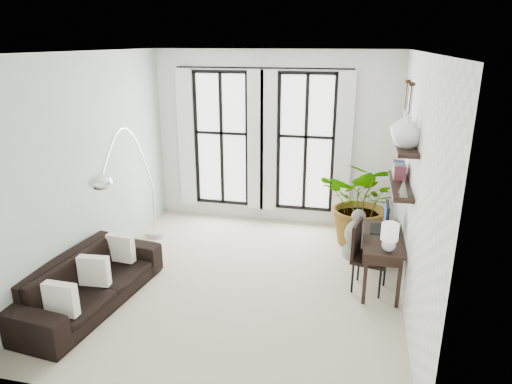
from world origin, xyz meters
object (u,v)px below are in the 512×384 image
(desk_chair, at_px, (364,252))
(arc_lamp, at_px, (128,158))
(desk, at_px, (382,241))
(buddha, at_px, (357,237))
(sofa, at_px, (89,281))
(plant, at_px, (363,203))

(desk_chair, xyz_separation_m, arc_lamp, (-3.41, -0.07, 1.17))
(desk, distance_m, buddha, 1.03)
(sofa, bearing_deg, plant, -45.86)
(plant, relative_size, buddha, 1.88)
(arc_lamp, relative_size, buddha, 3.12)
(sofa, xyz_separation_m, arc_lamp, (0.10, 1.15, 1.39))
(plant, height_order, buddha, plant)
(arc_lamp, bearing_deg, sofa, -95.05)
(buddha, bearing_deg, sofa, -146.93)
(plant, relative_size, desk, 1.20)
(sofa, height_order, arc_lamp, arc_lamp)
(desk, xyz_separation_m, desk_chair, (-0.23, -0.10, -0.14))
(desk, height_order, buddha, desk)
(sofa, distance_m, plant, 4.44)
(desk, bearing_deg, buddha, 110.08)
(sofa, distance_m, arc_lamp, 1.81)
(arc_lamp, bearing_deg, buddha, 18.04)
(buddha, bearing_deg, desk_chair, -84.62)
(desk, xyz_separation_m, buddha, (-0.33, 0.90, -0.36))
(sofa, height_order, desk_chair, desk_chair)
(desk, xyz_separation_m, arc_lamp, (-3.65, -0.18, 1.02))
(arc_lamp, xyz_separation_m, buddha, (3.32, 1.08, -1.39))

